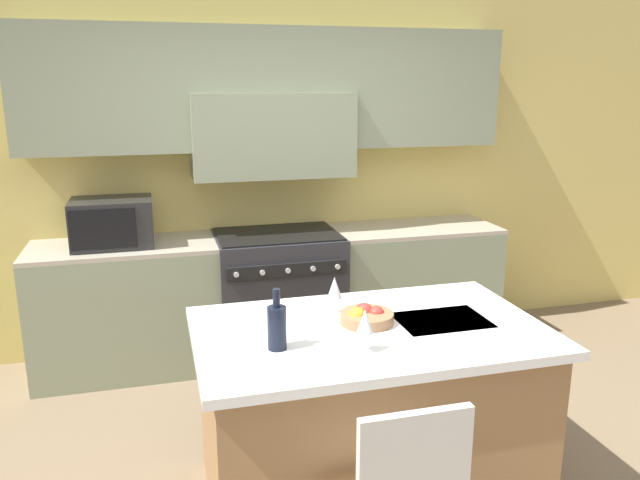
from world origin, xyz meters
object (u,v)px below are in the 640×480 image
at_px(wine_bottle, 277,326).
at_px(microwave, 112,223).
at_px(wine_glass_far, 335,289).
at_px(wine_glass_near, 365,323).
at_px(range_stove, 278,294).
at_px(fruit_bowl, 366,316).

bearing_deg(wine_bottle, microwave, 111.89).
relative_size(microwave, wine_glass_far, 2.82).
bearing_deg(wine_glass_near, wine_bottle, 161.05).
xyz_separation_m(range_stove, wine_glass_near, (-0.02, -2.01, 0.55)).
relative_size(range_stove, wine_bottle, 3.46).
distance_m(wine_bottle, wine_glass_near, 0.38).
relative_size(wine_bottle, fruit_bowl, 1.06).
xyz_separation_m(microwave, wine_bottle, (0.76, -1.90, -0.09)).
bearing_deg(wine_bottle, wine_glass_near, -18.95).
relative_size(wine_bottle, wine_glass_far, 1.44).
bearing_deg(wine_glass_near, wine_glass_far, 89.68).
height_order(range_stove, microwave, microwave).
bearing_deg(range_stove, microwave, 179.07).
height_order(range_stove, wine_glass_far, wine_glass_far).
distance_m(wine_glass_near, wine_glass_far, 0.47).
bearing_deg(wine_glass_near, microwave, 119.01).
relative_size(microwave, fruit_bowl, 2.07).
bearing_deg(fruit_bowl, microwave, 125.77).
xyz_separation_m(wine_bottle, fruit_bowl, (0.47, 0.18, -0.07)).
height_order(microwave, wine_bottle, microwave).
distance_m(microwave, wine_glass_near, 2.32).
relative_size(wine_glass_near, fruit_bowl, 0.73).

